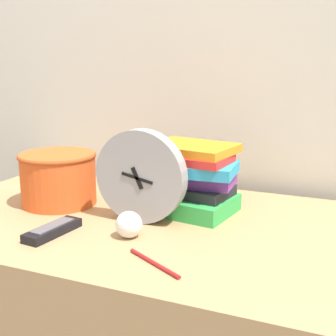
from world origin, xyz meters
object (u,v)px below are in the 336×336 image
(book_stack, at_px, (191,179))
(tv_remote, at_px, (53,230))
(crumpled_paper_ball, at_px, (129,224))
(desk_clock, at_px, (141,176))
(basket, at_px, (58,177))
(pen, at_px, (154,263))

(book_stack, relative_size, tv_remote, 1.64)
(crumpled_paper_ball, bearing_deg, desk_clock, 101.51)
(book_stack, height_order, basket, book_stack)
(tv_remote, xyz_separation_m, crumpled_paper_ball, (0.17, 0.05, 0.02))
(tv_remote, height_order, pen, tv_remote)
(basket, bearing_deg, book_stack, 13.01)
(pen, bearing_deg, tv_remote, 169.05)
(desk_clock, height_order, tv_remote, desk_clock)
(book_stack, relative_size, crumpled_paper_ball, 4.23)
(basket, distance_m, pen, 0.48)
(pen, bearing_deg, book_stack, 98.40)
(book_stack, relative_size, pen, 1.81)
(basket, bearing_deg, pen, -31.98)
(book_stack, bearing_deg, crumpled_paper_ball, -105.47)
(desk_clock, relative_size, basket, 1.09)
(book_stack, bearing_deg, tv_remote, -129.35)
(book_stack, distance_m, crumpled_paper_ball, 0.24)
(tv_remote, bearing_deg, pen, -10.95)
(crumpled_paper_ball, distance_m, pen, 0.16)
(desk_clock, bearing_deg, basket, 171.31)
(tv_remote, bearing_deg, crumpled_paper_ball, 17.95)
(crumpled_paper_ball, bearing_deg, basket, 153.74)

